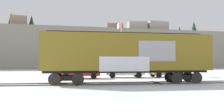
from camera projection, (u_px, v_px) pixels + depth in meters
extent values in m
plane|color=silver|center=(128.00, 84.00, 17.15)|extent=(260.00, 260.00, 0.00)
cube|color=#4C4742|center=(129.00, 84.00, 16.42)|extent=(59.88, 4.06, 0.08)
cube|color=#4C4742|center=(125.00, 82.00, 17.85)|extent=(59.88, 4.06, 0.08)
cube|color=#423323|center=(157.00, 83.00, 17.50)|extent=(0.40, 2.51, 0.07)
cube|color=#423323|center=(77.00, 84.00, 16.55)|extent=(0.40, 2.51, 0.07)
cube|color=olive|center=(127.00, 53.00, 17.22)|extent=(13.46, 3.61, 2.83)
cube|color=#2D2823|center=(127.00, 34.00, 17.27)|extent=(12.65, 1.23, 0.24)
cube|color=#999999|center=(157.00, 51.00, 16.15)|extent=(2.92, 0.22, 1.56)
cube|color=silver|center=(125.00, 64.00, 15.74)|extent=(3.79, 0.28, 1.10)
cube|color=black|center=(127.00, 71.00, 17.17)|extent=(13.12, 2.37, 0.20)
cube|color=black|center=(67.00, 78.00, 16.45)|extent=(2.18, 1.37, 0.36)
cylinder|color=black|center=(54.00, 79.00, 15.62)|extent=(0.93, 0.18, 0.92)
cylinder|color=black|center=(57.00, 78.00, 17.04)|extent=(0.93, 0.18, 0.92)
cylinder|color=black|center=(78.00, 79.00, 15.86)|extent=(0.93, 0.18, 0.92)
cylinder|color=black|center=(78.00, 78.00, 17.29)|extent=(0.93, 0.18, 0.92)
cube|color=black|center=(183.00, 77.00, 17.85)|extent=(2.18, 1.37, 0.36)
cylinder|color=black|center=(177.00, 78.00, 17.01)|extent=(0.93, 0.18, 0.92)
cylinder|color=black|center=(169.00, 77.00, 18.44)|extent=(0.93, 0.18, 0.92)
cylinder|color=black|center=(197.00, 78.00, 17.26)|extent=(0.93, 0.18, 0.92)
cylinder|color=black|center=(188.00, 77.00, 18.69)|extent=(0.93, 0.18, 0.92)
cylinder|color=silver|center=(121.00, 48.00, 28.25)|extent=(0.12, 0.12, 7.24)
sphere|color=#D8CC66|center=(121.00, 21.00, 28.37)|extent=(0.18, 0.18, 0.18)
cube|color=red|center=(119.00, 26.00, 29.04)|extent=(0.22, 1.33, 0.68)
cube|color=white|center=(118.00, 26.00, 29.35)|extent=(0.14, 0.67, 0.68)
cube|color=gray|center=(81.00, 51.00, 72.46)|extent=(110.36, 29.11, 11.79)
cube|color=#8C725B|center=(115.00, 28.00, 66.23)|extent=(5.47, 5.24, 2.00)
cube|color=#9E9384|center=(157.00, 27.00, 69.22)|extent=(7.35, 4.69, 3.31)
cube|color=#8C725B|center=(19.00, 22.00, 60.34)|extent=(4.96, 5.16, 3.09)
cube|color=#9E9384|center=(137.00, 27.00, 67.80)|extent=(6.06, 4.36, 2.98)
cone|color=#193D23|center=(180.00, 30.00, 75.59)|extent=(1.53, 1.53, 3.05)
cone|color=#193D23|center=(194.00, 27.00, 72.76)|extent=(2.17, 2.17, 4.34)
cone|color=#193D23|center=(11.00, 20.00, 61.54)|extent=(2.27, 2.27, 4.53)
cone|color=#193D23|center=(31.00, 22.00, 63.26)|extent=(2.12, 2.12, 4.24)
cube|color=#B21E1E|center=(80.00, 72.00, 22.94)|extent=(4.40, 2.30, 0.71)
cube|color=#2D333D|center=(78.00, 66.00, 22.93)|extent=(2.38, 1.86, 0.67)
cylinder|color=black|center=(94.00, 75.00, 23.88)|extent=(0.66, 0.30, 0.64)
cylinder|color=black|center=(94.00, 76.00, 22.21)|extent=(0.66, 0.30, 0.64)
cylinder|color=black|center=(68.00, 75.00, 23.64)|extent=(0.66, 0.30, 0.64)
cylinder|color=black|center=(66.00, 76.00, 21.97)|extent=(0.66, 0.30, 0.64)
cube|color=silver|center=(125.00, 71.00, 24.49)|extent=(4.57, 2.53, 0.80)
cube|color=#2D333D|center=(124.00, 65.00, 24.51)|extent=(2.07, 1.95, 0.59)
cylinder|color=black|center=(136.00, 74.00, 25.44)|extent=(0.67, 0.32, 0.64)
cylinder|color=black|center=(139.00, 75.00, 23.67)|extent=(0.67, 0.32, 0.64)
cylinder|color=black|center=(112.00, 74.00, 25.29)|extent=(0.67, 0.32, 0.64)
cylinder|color=black|center=(112.00, 75.00, 23.52)|extent=(0.67, 0.32, 0.64)
cube|color=#9E8966|center=(166.00, 72.00, 25.31)|extent=(4.11, 1.84, 0.63)
cube|color=#2D333D|center=(165.00, 66.00, 25.30)|extent=(2.26, 1.62, 0.66)
cylinder|color=black|center=(173.00, 74.00, 26.43)|extent=(0.65, 0.24, 0.64)
cylinder|color=black|center=(180.00, 75.00, 24.84)|extent=(0.65, 0.24, 0.64)
cylinder|color=black|center=(153.00, 74.00, 25.77)|extent=(0.65, 0.24, 0.64)
cylinder|color=black|center=(159.00, 75.00, 24.18)|extent=(0.65, 0.24, 0.64)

